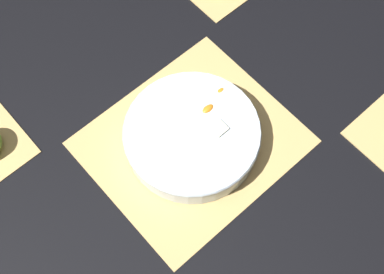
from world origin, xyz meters
TOP-DOWN VIEW (x-y plane):
  - ground_plane at (0.00, 0.00)m, footprint 6.00×6.00m
  - bamboo_mat_center at (-0.00, 0.00)m, footprint 0.42×0.37m
  - fruit_salad_bowl at (0.00, -0.00)m, footprint 0.29×0.29m

SIDE VIEW (x-z plane):
  - ground_plane at x=0.00m, z-range 0.00..0.00m
  - bamboo_mat_center at x=0.00m, z-range 0.00..0.01m
  - fruit_salad_bowl at x=0.00m, z-range 0.01..0.07m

